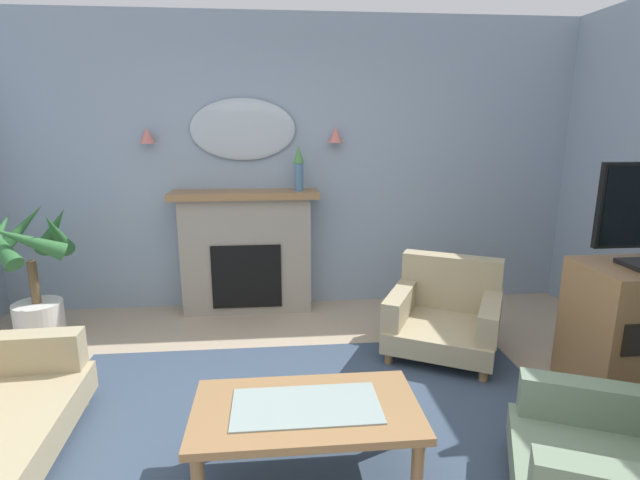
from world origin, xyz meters
name	(u,v)px	position (x,y,z in m)	size (l,w,h in m)	color
floor	(312,473)	(0.00, 0.00, -0.05)	(6.45, 5.85, 0.10)	tan
wall_back	(291,166)	(0.00, 2.48, 1.37)	(6.45, 0.10, 2.74)	#8C9EB2
patterned_rug	(309,440)	(0.00, 0.20, 0.01)	(3.20, 2.40, 0.01)	#38475B
fireplace	(247,253)	(-0.44, 2.25, 0.57)	(1.36, 0.36, 1.16)	gray
mantel_vase_left	(299,166)	(0.06, 2.23, 1.38)	(0.10, 0.10, 0.41)	#4C7093
wall_mirror	(243,129)	(-0.44, 2.40, 1.71)	(0.96, 0.06, 0.56)	#B2BCC6
wall_sconce_left	(147,135)	(-1.29, 2.35, 1.66)	(0.14, 0.14, 0.14)	#D17066
wall_sconce_right	(335,135)	(0.41, 2.35, 1.66)	(0.14, 0.14, 0.14)	#D17066
coffee_table	(306,417)	(-0.04, -0.14, 0.38)	(1.10, 0.60, 0.45)	olive
armchair_in_corner	(445,312)	(1.17, 1.28, 0.31)	(1.09, 1.10, 0.71)	tan
armchair_beside_couch	(632,460)	(1.40, -0.49, 0.31)	(1.07, 1.06, 0.71)	gray
tv_cabinet	(639,332)	(2.18, 0.48, 0.45)	(0.80, 0.57, 0.90)	olive
potted_plant_tall_palm	(32,273)	(-2.13, 1.73, 0.59)	(0.75, 0.76, 1.15)	silver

